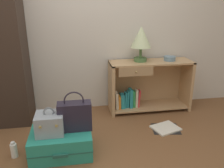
{
  "coord_description": "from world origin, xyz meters",
  "views": [
    {
      "loc": [
        -0.21,
        -1.71,
        1.47
      ],
      "look_at": [
        0.22,
        0.86,
        0.55
      ],
      "focal_mm": 37.34,
      "sensor_mm": 36.0,
      "label": 1
    }
  ],
  "objects_px": {
    "handbag": "(75,116)",
    "suitcase_large": "(61,142)",
    "train_case": "(50,123)",
    "table_lamp": "(141,39)",
    "open_book_on_floor": "(166,128)",
    "bookshelf": "(146,86)",
    "bottle": "(14,150)",
    "bowl": "(170,58)"
  },
  "relations": [
    {
      "from": "open_book_on_floor",
      "to": "bookshelf",
      "type": "bearing_deg",
      "value": 97.74
    },
    {
      "from": "handbag",
      "to": "open_book_on_floor",
      "type": "xyz_separation_m",
      "value": [
        1.09,
        0.25,
        -0.39
      ]
    },
    {
      "from": "open_book_on_floor",
      "to": "train_case",
      "type": "bearing_deg",
      "value": -167.93
    },
    {
      "from": "bowl",
      "to": "handbag",
      "type": "relative_size",
      "value": 0.39
    },
    {
      "from": "open_book_on_floor",
      "to": "suitcase_large",
      "type": "bearing_deg",
      "value": -167.34
    },
    {
      "from": "bowl",
      "to": "open_book_on_floor",
      "type": "relative_size",
      "value": 0.43
    },
    {
      "from": "bookshelf",
      "to": "suitcase_large",
      "type": "relative_size",
      "value": 1.85
    },
    {
      "from": "suitcase_large",
      "to": "handbag",
      "type": "distance_m",
      "value": 0.31
    },
    {
      "from": "handbag",
      "to": "open_book_on_floor",
      "type": "relative_size",
      "value": 1.1
    },
    {
      "from": "bowl",
      "to": "suitcase_large",
      "type": "distance_m",
      "value": 1.8
    },
    {
      "from": "bookshelf",
      "to": "open_book_on_floor",
      "type": "relative_size",
      "value": 3.04
    },
    {
      "from": "handbag",
      "to": "bottle",
      "type": "xyz_separation_m",
      "value": [
        -0.62,
        -0.02,
        -0.32
      ]
    },
    {
      "from": "handbag",
      "to": "train_case",
      "type": "bearing_deg",
      "value": -172.13
    },
    {
      "from": "bookshelf",
      "to": "bottle",
      "type": "bearing_deg",
      "value": -151.78
    },
    {
      "from": "bookshelf",
      "to": "bottle",
      "type": "xyz_separation_m",
      "value": [
        -1.62,
        -0.87,
        -0.28
      ]
    },
    {
      "from": "bottle",
      "to": "handbag",
      "type": "bearing_deg",
      "value": 1.7
    },
    {
      "from": "bookshelf",
      "to": "bowl",
      "type": "distance_m",
      "value": 0.5
    },
    {
      "from": "handbag",
      "to": "suitcase_large",
      "type": "bearing_deg",
      "value": -169.82
    },
    {
      "from": "table_lamp",
      "to": "open_book_on_floor",
      "type": "distance_m",
      "value": 1.19
    },
    {
      "from": "train_case",
      "to": "handbag",
      "type": "bearing_deg",
      "value": 7.87
    },
    {
      "from": "bowl",
      "to": "train_case",
      "type": "xyz_separation_m",
      "value": [
        -1.56,
        -0.86,
        -0.39
      ]
    },
    {
      "from": "table_lamp",
      "to": "open_book_on_floor",
      "type": "bearing_deg",
      "value": -73.67
    },
    {
      "from": "bowl",
      "to": "handbag",
      "type": "xyz_separation_m",
      "value": [
        -1.32,
        -0.83,
        -0.34
      ]
    },
    {
      "from": "bowl",
      "to": "suitcase_large",
      "type": "xyz_separation_m",
      "value": [
        -1.46,
        -0.86,
        -0.61
      ]
    },
    {
      "from": "train_case",
      "to": "handbag",
      "type": "relative_size",
      "value": 0.68
    },
    {
      "from": "train_case",
      "to": "handbag",
      "type": "height_order",
      "value": "handbag"
    },
    {
      "from": "bottle",
      "to": "table_lamp",
      "type": "bearing_deg",
      "value": 29.87
    },
    {
      "from": "bottle",
      "to": "open_book_on_floor",
      "type": "height_order",
      "value": "bottle"
    },
    {
      "from": "table_lamp",
      "to": "open_book_on_floor",
      "type": "height_order",
      "value": "table_lamp"
    },
    {
      "from": "train_case",
      "to": "handbag",
      "type": "xyz_separation_m",
      "value": [
        0.24,
        0.03,
        0.05
      ]
    },
    {
      "from": "table_lamp",
      "to": "suitcase_large",
      "type": "relative_size",
      "value": 0.76
    },
    {
      "from": "bowl",
      "to": "handbag",
      "type": "height_order",
      "value": "bowl"
    },
    {
      "from": "suitcase_large",
      "to": "bottle",
      "type": "height_order",
      "value": "suitcase_large"
    },
    {
      "from": "bottle",
      "to": "open_book_on_floor",
      "type": "bearing_deg",
      "value": 8.98
    },
    {
      "from": "bookshelf",
      "to": "open_book_on_floor",
      "type": "bearing_deg",
      "value": -82.26
    },
    {
      "from": "suitcase_large",
      "to": "train_case",
      "type": "xyz_separation_m",
      "value": [
        -0.09,
        -0.01,
        0.23
      ]
    },
    {
      "from": "table_lamp",
      "to": "open_book_on_floor",
      "type": "relative_size",
      "value": 1.25
    },
    {
      "from": "bowl",
      "to": "table_lamp",
      "type": "bearing_deg",
      "value": 176.29
    },
    {
      "from": "train_case",
      "to": "bookshelf",
      "type": "bearing_deg",
      "value": 35.35
    },
    {
      "from": "bookshelf",
      "to": "table_lamp",
      "type": "height_order",
      "value": "table_lamp"
    },
    {
      "from": "table_lamp",
      "to": "train_case",
      "type": "height_order",
      "value": "table_lamp"
    },
    {
      "from": "bookshelf",
      "to": "table_lamp",
      "type": "distance_m",
      "value": 0.67
    }
  ]
}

